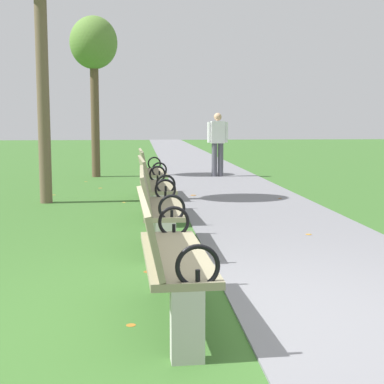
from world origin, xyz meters
The scene contains 9 objects.
ground_plane centered at (0.00, 0.00, 0.00)m, with size 80.00×80.00×0.00m, color #386628.
paved_walkway centered at (1.17, 18.00, 0.01)m, with size 2.35×44.00×0.02m, color slate.
park_bench_1 centered at (-0.50, 0.07, 0.49)m, with size 0.53×1.62×0.90m.
park_bench_2 centered at (-0.50, 2.36, 0.49)m, with size 0.47×1.60×0.90m.
park_bench_3 centered at (-0.50, 4.47, 0.49)m, with size 0.54×1.62×0.90m.
park_bench_4 centered at (-0.50, 6.82, 0.49)m, with size 0.52×1.61×0.90m.
tree_2 centered at (-1.84, 11.03, 3.27)m, with size 1.20×1.20×4.06m.
pedestrian_walking centered at (1.28, 10.66, 0.93)m, with size 0.53×0.23×1.62m.
scattered_leaves centered at (-0.24, 3.53, 0.01)m, with size 4.33×11.54×0.02m.
Camera 1 is at (-0.69, -3.98, 1.44)m, focal length 53.91 mm.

